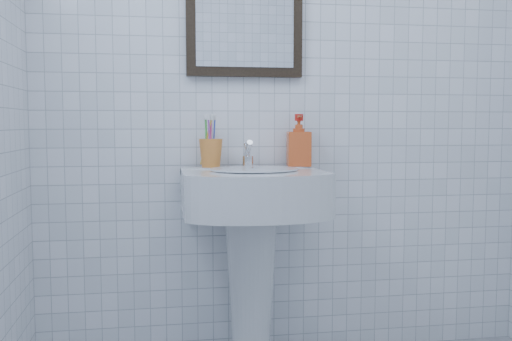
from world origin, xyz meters
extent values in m
cube|color=white|center=(0.00, 1.20, 1.25)|extent=(2.20, 0.02, 2.50)
cone|color=silver|center=(-0.20, 1.01, 0.35)|extent=(0.22, 0.22, 0.70)
cube|color=silver|center=(-0.20, 0.96, 0.77)|extent=(0.56, 0.40, 0.17)
cube|color=silver|center=(-0.20, 1.12, 0.84)|extent=(0.56, 0.10, 0.03)
cylinder|color=silver|center=(-0.20, 0.93, 0.86)|extent=(0.35, 0.35, 0.01)
cylinder|color=silver|center=(-0.20, 1.09, 0.88)|extent=(0.05, 0.05, 0.05)
cylinder|color=silver|center=(-0.20, 1.08, 0.94)|extent=(0.02, 0.09, 0.07)
cylinder|color=silver|center=(-0.20, 1.11, 0.92)|extent=(0.03, 0.05, 0.08)
imported|color=#C53D13|center=(0.02, 1.11, 0.97)|extent=(0.11, 0.11, 0.22)
cube|color=black|center=(-0.20, 1.18, 1.55)|extent=(0.50, 0.04, 0.62)
cube|color=silver|center=(-0.20, 1.16, 1.55)|extent=(0.42, 0.00, 0.54)
camera|label=1|loc=(-0.57, -1.27, 1.04)|focal=40.00mm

